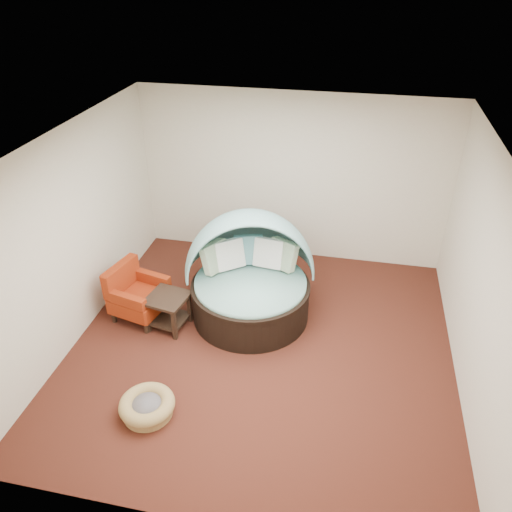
% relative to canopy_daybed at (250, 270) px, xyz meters
% --- Properties ---
extents(floor, '(5.00, 5.00, 0.00)m').
position_rel_canopy_daybed_xyz_m(floor, '(0.32, -0.73, -0.72)').
color(floor, '#4D1E16').
rests_on(floor, ground).
extents(wall_back, '(5.00, 0.00, 5.00)m').
position_rel_canopy_daybed_xyz_m(wall_back, '(0.32, 1.77, 0.68)').
color(wall_back, beige).
rests_on(wall_back, floor).
extents(wall_front, '(5.00, 0.00, 5.00)m').
position_rel_canopy_daybed_xyz_m(wall_front, '(0.32, -3.23, 0.68)').
color(wall_front, beige).
rests_on(wall_front, floor).
extents(wall_left, '(0.00, 5.00, 5.00)m').
position_rel_canopy_daybed_xyz_m(wall_left, '(-2.18, -0.73, 0.68)').
color(wall_left, beige).
rests_on(wall_left, floor).
extents(wall_right, '(0.00, 5.00, 5.00)m').
position_rel_canopy_daybed_xyz_m(wall_right, '(2.82, -0.73, 0.68)').
color(wall_right, beige).
rests_on(wall_right, floor).
extents(ceiling, '(5.00, 5.00, 0.00)m').
position_rel_canopy_daybed_xyz_m(ceiling, '(0.32, -0.73, 2.08)').
color(ceiling, white).
rests_on(ceiling, wall_back).
extents(canopy_daybed, '(2.12, 2.08, 1.55)m').
position_rel_canopy_daybed_xyz_m(canopy_daybed, '(0.00, 0.00, 0.00)').
color(canopy_daybed, black).
rests_on(canopy_daybed, floor).
extents(pet_basket, '(0.68, 0.68, 0.22)m').
position_rel_canopy_daybed_xyz_m(pet_basket, '(-0.75, -2.11, -0.60)').
color(pet_basket, olive).
rests_on(pet_basket, floor).
extents(red_armchair, '(0.84, 0.84, 0.82)m').
position_rel_canopy_daybed_xyz_m(red_armchair, '(-1.58, -0.43, -0.34)').
color(red_armchair, black).
rests_on(red_armchair, floor).
extents(side_table, '(0.62, 0.62, 0.51)m').
position_rel_canopy_daybed_xyz_m(side_table, '(-1.04, -0.57, -0.39)').
color(side_table, black).
rests_on(side_table, floor).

